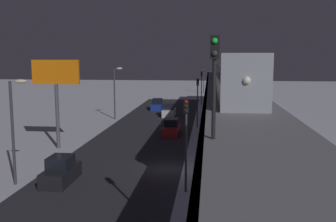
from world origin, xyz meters
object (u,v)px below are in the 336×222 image
at_px(subway_train, 226,68).
at_px(traffic_light_near, 186,132).
at_px(sedan_red, 171,128).
at_px(sedan_white, 169,111).
at_px(sedan_black, 61,172).
at_px(traffic_light_far, 202,83).
at_px(sedan_blue, 157,105).
at_px(rail_signal, 214,69).
at_px(traffic_light_distant, 204,76).
at_px(commercial_billboard, 56,81).
at_px(traffic_light_mid, 198,96).

relative_size(subway_train, traffic_light_near, 8.67).
relative_size(sedan_red, sedan_white, 0.98).
bearing_deg(sedan_black, traffic_light_far, -100.91).
bearing_deg(traffic_light_near, sedan_blue, -79.64).
xyz_separation_m(sedan_red, traffic_light_far, (-2.90, -29.99, 3.41)).
bearing_deg(sedan_black, traffic_light_near, 173.25).
distance_m(rail_signal, traffic_light_distant, 84.79).
bearing_deg(commercial_billboard, rail_signal, 124.70).
relative_size(rail_signal, traffic_light_near, 0.62).
relative_size(rail_signal, sedan_black, 0.96).
bearing_deg(sedan_white, traffic_light_distant, 83.29).
bearing_deg(sedan_white, commercial_billboard, -111.57).
height_order(rail_signal, traffic_light_distant, rail_signal).
xyz_separation_m(subway_train, traffic_light_distant, (3.59, -49.82, -3.60)).
relative_size(sedan_black, commercial_billboard, 0.47).
height_order(sedan_blue, traffic_light_far, traffic_light_far).
relative_size(sedan_white, traffic_light_near, 0.68).
bearing_deg(sedan_black, rail_signal, 133.11).
height_order(rail_signal, commercial_billboard, rail_signal).
distance_m(sedan_white, traffic_light_mid, 11.02).
relative_size(rail_signal, commercial_billboard, 0.45).
bearing_deg(sedan_blue, traffic_light_mid, 114.63).
relative_size(traffic_light_mid, commercial_billboard, 0.72).
xyz_separation_m(sedan_white, commercial_billboard, (8.92, 22.57, 6.03)).
distance_m(traffic_light_mid, traffic_light_far, 24.67).
relative_size(subway_train, commercial_billboard, 6.23).
bearing_deg(traffic_light_mid, sedan_black, 68.47).
xyz_separation_m(rail_signal, commercial_billboard, (15.31, -22.11, -1.91)).
relative_size(traffic_light_near, commercial_billboard, 0.72).
relative_size(sedan_black, traffic_light_far, 0.65).
relative_size(rail_signal, traffic_light_far, 0.62).
distance_m(rail_signal, commercial_billboard, 26.96).
bearing_deg(traffic_light_mid, traffic_light_distant, -90.00).
bearing_deg(sedan_blue, sedan_red, 101.98).
relative_size(sedan_red, traffic_light_near, 0.67).
distance_m(subway_train, traffic_light_distant, 50.07).
xyz_separation_m(sedan_white, traffic_light_near, (-4.70, 34.04, 3.40)).
distance_m(sedan_black, traffic_light_mid, 25.57).
bearing_deg(traffic_light_mid, subway_train, 172.49).
bearing_deg(sedan_blue, traffic_light_near, 100.36).
height_order(rail_signal, traffic_light_mid, rail_signal).
xyz_separation_m(sedan_black, traffic_light_near, (-9.30, 1.10, 3.40)).
relative_size(sedan_black, sedan_blue, 1.00).
bearing_deg(subway_train, commercial_billboard, 36.46).
xyz_separation_m(sedan_black, traffic_light_mid, (-9.30, -23.57, 3.40)).
xyz_separation_m(rail_signal, traffic_light_near, (1.69, -10.64, -4.54)).
relative_size(traffic_light_near, traffic_light_distant, 1.00).
distance_m(subway_train, traffic_light_far, 25.65).
height_order(subway_train, sedan_white, subway_train).
xyz_separation_m(sedan_red, traffic_light_near, (-2.90, 19.35, 3.41)).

